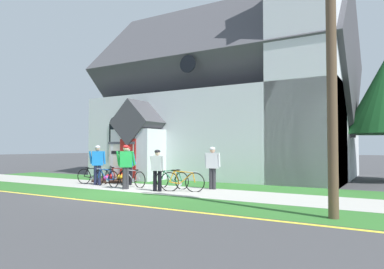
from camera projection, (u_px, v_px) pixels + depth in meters
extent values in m
plane|color=#3D3D3F|center=(177.00, 184.00, 16.27)|extent=(140.00, 140.00, 0.00)
cube|color=#A8A59E|center=(142.00, 188.00, 14.48)|extent=(32.00, 2.59, 0.01)
cube|color=#2D6628|center=(100.00, 195.00, 12.46)|extent=(32.00, 2.10, 0.01)
cube|color=#2D6628|center=(175.00, 183.00, 16.62)|extent=(24.00, 2.37, 0.01)
cube|color=yellow|center=(73.00, 199.00, 11.43)|extent=(28.00, 0.16, 0.01)
cube|color=silver|center=(224.00, 137.00, 21.36)|extent=(14.10, 8.44, 4.63)
cube|color=#424247|center=(224.00, 69.00, 21.51)|extent=(14.60, 8.59, 8.59)
cube|color=silver|center=(306.00, 60.00, 16.38)|extent=(3.08, 3.08, 11.54)
cube|color=silver|center=(138.00, 155.00, 18.29)|extent=(2.40, 1.60, 2.60)
cube|color=#424247|center=(139.00, 123.00, 18.35)|extent=(2.40, 1.80, 2.40)
cube|color=maroon|center=(128.00, 160.00, 17.57)|extent=(1.00, 0.06, 2.10)
cube|color=black|center=(114.00, 140.00, 20.19)|extent=(0.76, 0.06, 1.90)
cone|color=black|center=(114.00, 123.00, 20.23)|extent=(0.80, 0.06, 0.80)
cylinder|color=black|center=(188.00, 64.00, 17.83)|extent=(0.90, 0.06, 0.90)
cube|color=#474C56|center=(111.00, 173.00, 18.19)|extent=(0.12, 0.12, 0.73)
cube|color=#474C56|center=(132.00, 174.00, 17.42)|extent=(0.12, 0.12, 0.73)
cube|color=silver|center=(122.00, 155.00, 17.84)|extent=(1.71, 0.14, 1.11)
cube|color=#474C56|center=(122.00, 143.00, 17.86)|extent=(1.83, 0.19, 0.12)
cube|color=black|center=(121.00, 152.00, 17.81)|extent=(1.37, 0.06, 0.16)
cylinder|color=#382319|center=(115.00, 180.00, 17.39)|extent=(2.24, 2.24, 0.10)
ellipsoid|color=gold|center=(119.00, 177.00, 17.20)|extent=(0.36, 0.36, 0.24)
ellipsoid|color=orange|center=(121.00, 176.00, 17.64)|extent=(0.36, 0.36, 0.24)
ellipsoid|color=red|center=(110.00, 176.00, 17.74)|extent=(0.36, 0.36, 0.24)
ellipsoid|color=#CC338C|center=(107.00, 178.00, 16.65)|extent=(0.36, 0.36, 0.24)
torus|color=black|center=(182.00, 181.00, 14.06)|extent=(0.71, 0.13, 0.71)
torus|color=black|center=(162.00, 179.00, 14.72)|extent=(0.71, 0.13, 0.71)
cylinder|color=#19723F|center=(169.00, 176.00, 14.50)|extent=(0.58, 0.11, 0.44)
cylinder|color=#19723F|center=(171.00, 171.00, 14.43)|extent=(0.79, 0.14, 0.08)
cylinder|color=#19723F|center=(176.00, 176.00, 14.26)|extent=(0.27, 0.07, 0.47)
cylinder|color=#19723F|center=(178.00, 181.00, 14.19)|extent=(0.43, 0.09, 0.09)
cylinder|color=#19723F|center=(180.00, 176.00, 14.12)|extent=(0.23, 0.07, 0.41)
cylinder|color=#19723F|center=(163.00, 175.00, 14.70)|extent=(0.12, 0.05, 0.36)
ellipsoid|color=black|center=(178.00, 170.00, 14.19)|extent=(0.25, 0.11, 0.05)
cylinder|color=silver|center=(164.00, 170.00, 14.68)|extent=(0.44, 0.09, 0.03)
cylinder|color=silver|center=(174.00, 181.00, 14.32)|extent=(0.18, 0.04, 0.18)
torus|color=black|center=(110.00, 176.00, 16.57)|extent=(0.69, 0.13, 0.70)
torus|color=black|center=(125.00, 177.00, 15.93)|extent=(0.69, 0.13, 0.70)
cylinder|color=#A51E19|center=(120.00, 173.00, 16.15)|extent=(0.56, 0.11, 0.45)
cylinder|color=#A51E19|center=(118.00, 168.00, 16.23)|extent=(0.76, 0.14, 0.04)
cylinder|color=#A51E19|center=(114.00, 173.00, 16.39)|extent=(0.26, 0.07, 0.44)
cylinder|color=#A51E19|center=(113.00, 177.00, 16.44)|extent=(0.42, 0.09, 0.09)
cylinder|color=#A51E19|center=(111.00, 172.00, 16.52)|extent=(0.22, 0.07, 0.39)
cylinder|color=#A51E19|center=(124.00, 173.00, 15.96)|extent=(0.12, 0.05, 0.38)
ellipsoid|color=black|center=(113.00, 167.00, 16.47)|extent=(0.25, 0.11, 0.05)
cylinder|color=silver|center=(123.00, 168.00, 15.99)|extent=(0.44, 0.09, 0.03)
cylinder|color=silver|center=(116.00, 177.00, 16.31)|extent=(0.18, 0.04, 0.18)
torus|color=black|center=(140.00, 180.00, 14.59)|extent=(0.69, 0.16, 0.70)
torus|color=black|center=(125.00, 178.00, 15.24)|extent=(0.69, 0.16, 0.70)
cylinder|color=#B7B7BC|center=(130.00, 175.00, 15.02)|extent=(0.54, 0.13, 0.44)
cylinder|color=#B7B7BC|center=(131.00, 170.00, 14.96)|extent=(0.73, 0.17, 0.04)
cylinder|color=#B7B7BC|center=(135.00, 176.00, 14.78)|extent=(0.25, 0.08, 0.44)
cylinder|color=#B7B7BC|center=(137.00, 180.00, 14.72)|extent=(0.40, 0.11, 0.09)
cylinder|color=#B7B7BC|center=(138.00, 175.00, 14.65)|extent=(0.22, 0.07, 0.39)
cylinder|color=#B7B7BC|center=(125.00, 174.00, 15.22)|extent=(0.12, 0.06, 0.37)
ellipsoid|color=black|center=(137.00, 170.00, 14.72)|extent=(0.25, 0.12, 0.05)
cylinder|color=silver|center=(126.00, 170.00, 15.20)|extent=(0.44, 0.11, 0.03)
cylinder|color=silver|center=(133.00, 180.00, 14.85)|extent=(0.18, 0.05, 0.18)
torus|color=black|center=(84.00, 176.00, 16.24)|extent=(0.70, 0.20, 0.71)
torus|color=black|center=(103.00, 177.00, 15.95)|extent=(0.70, 0.20, 0.71)
cylinder|color=black|center=(96.00, 173.00, 16.05)|extent=(0.53, 0.16, 0.46)
cylinder|color=black|center=(94.00, 168.00, 16.09)|extent=(0.72, 0.20, 0.06)
cylinder|color=black|center=(89.00, 173.00, 16.16)|extent=(0.25, 0.09, 0.43)
cylinder|color=black|center=(88.00, 177.00, 16.18)|extent=(0.40, 0.13, 0.09)
cylinder|color=black|center=(86.00, 172.00, 16.22)|extent=(0.21, 0.08, 0.38)
cylinder|color=black|center=(102.00, 173.00, 15.97)|extent=(0.12, 0.06, 0.39)
ellipsoid|color=black|center=(87.00, 168.00, 16.20)|extent=(0.25, 0.13, 0.05)
cylinder|color=silver|center=(101.00, 168.00, 15.98)|extent=(0.43, 0.13, 0.03)
cylinder|color=silver|center=(91.00, 178.00, 16.12)|extent=(0.18, 0.06, 0.18)
torus|color=black|center=(170.00, 182.00, 13.41)|extent=(0.73, 0.27, 0.75)
torus|color=black|center=(195.00, 183.00, 13.20)|extent=(0.73, 0.27, 0.75)
cylinder|color=orange|center=(186.00, 178.00, 13.27)|extent=(0.52, 0.20, 0.45)
cylinder|color=orange|center=(183.00, 172.00, 13.31)|extent=(0.71, 0.26, 0.09)
cylinder|color=orange|center=(177.00, 177.00, 13.35)|extent=(0.25, 0.11, 0.49)
cylinder|color=orange|center=(175.00, 183.00, 13.36)|extent=(0.39, 0.16, 0.09)
cylinder|color=orange|center=(172.00, 176.00, 13.40)|extent=(0.21, 0.10, 0.43)
cylinder|color=orange|center=(194.00, 178.00, 13.21)|extent=(0.12, 0.07, 0.38)
ellipsoid|color=black|center=(174.00, 170.00, 13.38)|extent=(0.25, 0.15, 0.05)
cylinder|color=silver|center=(193.00, 172.00, 13.23)|extent=(0.43, 0.16, 0.03)
cylinder|color=silver|center=(180.00, 184.00, 13.32)|extent=(0.18, 0.08, 0.18)
torus|color=black|center=(113.00, 179.00, 14.74)|extent=(0.70, 0.16, 0.71)
torus|color=black|center=(99.00, 178.00, 15.43)|extent=(0.70, 0.16, 0.71)
cylinder|color=#194CA5|center=(104.00, 175.00, 15.20)|extent=(0.57, 0.14, 0.46)
cylinder|color=#194CA5|center=(105.00, 170.00, 15.13)|extent=(0.78, 0.17, 0.04)
cylinder|color=#194CA5|center=(109.00, 175.00, 14.94)|extent=(0.27, 0.08, 0.45)
cylinder|color=#194CA5|center=(110.00, 180.00, 14.87)|extent=(0.43, 0.11, 0.09)
cylinder|color=#194CA5|center=(112.00, 175.00, 14.80)|extent=(0.23, 0.07, 0.40)
cylinder|color=#194CA5|center=(99.00, 174.00, 15.41)|extent=(0.12, 0.06, 0.39)
ellipsoid|color=black|center=(111.00, 169.00, 14.88)|extent=(0.25, 0.12, 0.05)
cylinder|color=silver|center=(100.00, 169.00, 15.39)|extent=(0.44, 0.11, 0.03)
cylinder|color=silver|center=(107.00, 180.00, 15.01)|extent=(0.18, 0.05, 0.18)
cylinder|color=#191E38|center=(95.00, 175.00, 15.62)|extent=(0.15, 0.15, 0.87)
cylinder|color=#191E38|center=(99.00, 175.00, 15.67)|extent=(0.15, 0.15, 0.87)
cube|color=blue|center=(98.00, 158.00, 15.67)|extent=(0.49, 0.49, 0.64)
sphere|color=tan|center=(98.00, 149.00, 15.69)|extent=(0.23, 0.23, 0.23)
ellipsoid|color=silver|center=(98.00, 147.00, 15.69)|extent=(0.37, 0.37, 0.16)
cylinder|color=blue|center=(91.00, 158.00, 15.64)|extent=(0.09, 0.20, 0.58)
cylinder|color=blue|center=(104.00, 158.00, 15.71)|extent=(0.09, 0.14, 0.58)
cylinder|color=black|center=(160.00, 181.00, 13.32)|extent=(0.15, 0.15, 0.79)
cylinder|color=black|center=(155.00, 181.00, 13.41)|extent=(0.15, 0.15, 0.79)
cube|color=silver|center=(157.00, 163.00, 13.39)|extent=(0.46, 0.24, 0.57)
sphere|color=beige|center=(157.00, 153.00, 13.41)|extent=(0.20, 0.20, 0.20)
ellipsoid|color=black|center=(157.00, 152.00, 13.41)|extent=(0.24, 0.27, 0.14)
cylinder|color=silver|center=(163.00, 163.00, 13.24)|extent=(0.09, 0.12, 0.52)
cylinder|color=silver|center=(152.00, 162.00, 13.54)|extent=(0.09, 0.21, 0.52)
cylinder|color=#2D2D33|center=(127.00, 178.00, 14.08)|extent=(0.15, 0.15, 0.88)
cylinder|color=#2D2D33|center=(124.00, 178.00, 14.05)|extent=(0.15, 0.15, 0.88)
cube|color=green|center=(126.00, 159.00, 14.09)|extent=(0.48, 0.50, 0.64)
sphere|color=beige|center=(126.00, 148.00, 14.10)|extent=(0.23, 0.23, 0.23)
ellipsoid|color=red|center=(126.00, 147.00, 14.11)|extent=(0.37, 0.37, 0.16)
cylinder|color=green|center=(133.00, 158.00, 14.14)|extent=(0.09, 0.22, 0.58)
cylinder|color=green|center=(118.00, 159.00, 14.04)|extent=(0.09, 0.21, 0.58)
cylinder|color=black|center=(125.00, 176.00, 15.61)|extent=(0.15, 0.15, 0.85)
cylinder|color=black|center=(130.00, 176.00, 15.60)|extent=(0.15, 0.15, 0.85)
cube|color=blue|center=(128.00, 159.00, 15.63)|extent=(0.52, 0.40, 0.62)
sphere|color=tan|center=(128.00, 150.00, 15.64)|extent=(0.22, 0.22, 0.22)
ellipsoid|color=red|center=(128.00, 148.00, 15.64)|extent=(0.33, 0.35, 0.15)
cylinder|color=blue|center=(121.00, 158.00, 15.68)|extent=(0.09, 0.17, 0.57)
cylinder|color=blue|center=(134.00, 158.00, 15.58)|extent=(0.09, 0.25, 0.56)
cylinder|color=#2D2D33|center=(211.00, 179.00, 14.05)|extent=(0.15, 0.15, 0.84)
cylinder|color=#2D2D33|center=(214.00, 179.00, 14.01)|extent=(0.15, 0.15, 0.84)
cube|color=silver|center=(212.00, 161.00, 14.06)|extent=(0.50, 0.28, 0.61)
sphere|color=tan|center=(212.00, 150.00, 14.07)|extent=(0.22, 0.22, 0.22)
ellipsoid|color=silver|center=(212.00, 149.00, 14.07)|extent=(0.27, 0.31, 0.15)
cylinder|color=silver|center=(206.00, 160.00, 14.20)|extent=(0.09, 0.12, 0.56)
cylinder|color=silver|center=(219.00, 160.00, 13.92)|extent=(0.09, 0.14, 0.56)
cylinder|color=brown|center=(331.00, 25.00, 8.45)|extent=(0.24, 0.24, 9.23)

